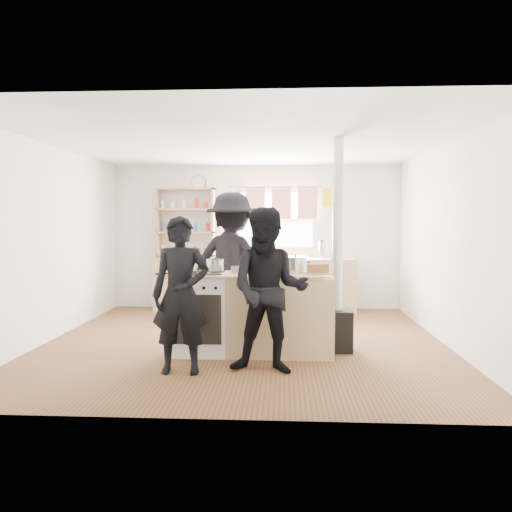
# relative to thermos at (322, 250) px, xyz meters

# --- Properties ---
(ground) EXTENTS (5.00, 5.00, 0.01)m
(ground) POSITION_rel_thermos_xyz_m (-1.14, -2.22, -1.05)
(ground) COLOR brown
(ground) RESTS_ON ground
(back_counter) EXTENTS (3.40, 0.55, 0.90)m
(back_counter) POSITION_rel_thermos_xyz_m (-1.14, 0.00, -0.59)
(back_counter) COLOR tan
(back_counter) RESTS_ON ground
(shelving_unit) EXTENTS (1.00, 0.28, 1.20)m
(shelving_unit) POSITION_rel_thermos_xyz_m (-2.34, 0.12, 0.47)
(shelving_unit) COLOR tan
(shelving_unit) RESTS_ON back_counter
(thermos) EXTENTS (0.10, 0.10, 0.29)m
(thermos) POSITION_rel_thermos_xyz_m (0.00, 0.00, 0.00)
(thermos) COLOR silver
(thermos) RESTS_ON back_counter
(cooking_island) EXTENTS (1.97, 0.64, 0.93)m
(cooking_island) POSITION_rel_thermos_xyz_m (-0.99, -2.77, -0.58)
(cooking_island) COLOR white
(cooking_island) RESTS_ON ground
(skillet_greens) EXTENTS (0.42, 0.42, 0.05)m
(skillet_greens) POSITION_rel_thermos_xyz_m (-1.76, -2.96, -0.08)
(skillet_greens) COLOR black
(skillet_greens) RESTS_ON cooking_island
(roast_tray) EXTENTS (0.36, 0.30, 0.07)m
(roast_tray) POSITION_rel_thermos_xyz_m (-1.08, -2.71, -0.07)
(roast_tray) COLOR silver
(roast_tray) RESTS_ON cooking_island
(stockpot_stove) EXTENTS (0.21, 0.21, 0.17)m
(stockpot_stove) POSITION_rel_thermos_xyz_m (-1.46, -2.57, -0.04)
(stockpot_stove) COLOR #B0B0B2
(stockpot_stove) RESTS_ON cooking_island
(stockpot_counter) EXTENTS (0.28, 0.28, 0.21)m
(stockpot_counter) POSITION_rel_thermos_xyz_m (-0.51, -2.65, -0.02)
(stockpot_counter) COLOR silver
(stockpot_counter) RESTS_ON cooking_island
(bread_board) EXTENTS (0.34, 0.29, 0.12)m
(bread_board) POSITION_rel_thermos_xyz_m (-0.26, -2.83, -0.06)
(bread_board) COLOR tan
(bread_board) RESTS_ON cooking_island
(flue_heater) EXTENTS (0.35, 0.35, 2.50)m
(flue_heater) POSITION_rel_thermos_xyz_m (-0.02, -2.59, -0.39)
(flue_heater) COLOR black
(flue_heater) RESTS_ON ground
(person_near_left) EXTENTS (0.59, 0.39, 1.58)m
(person_near_left) POSITION_rel_thermos_xyz_m (-1.67, -3.55, -0.25)
(person_near_left) COLOR black
(person_near_left) RESTS_ON ground
(person_near_right) EXTENTS (0.88, 0.72, 1.67)m
(person_near_right) POSITION_rel_thermos_xyz_m (-0.79, -3.50, -0.21)
(person_near_right) COLOR black
(person_near_right) RESTS_ON ground
(person_far) EXTENTS (1.40, 1.06, 1.91)m
(person_far) POSITION_rel_thermos_xyz_m (-1.34, -1.78, -0.09)
(person_far) COLOR black
(person_far) RESTS_ON ground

